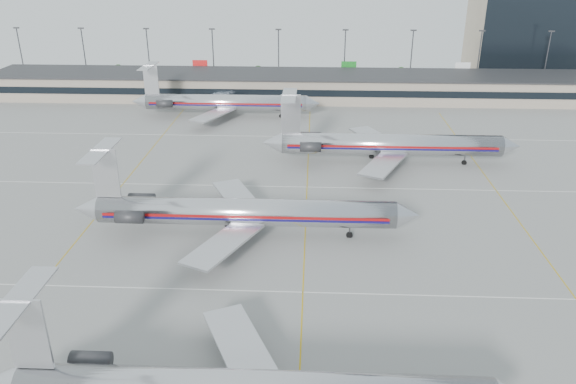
{
  "coord_description": "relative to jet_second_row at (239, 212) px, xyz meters",
  "views": [
    {
      "loc": [
        0.8,
        -42.98,
        35.44
      ],
      "look_at": [
        -2.49,
        27.59,
        4.5
      ],
      "focal_mm": 35.0,
      "sensor_mm": 36.0,
      "label": 1
    }
  ],
  "objects": [
    {
      "name": "distant_building",
      "position": [
        70.78,
        104.79,
        9.02
      ],
      "size": [
        30.0,
        20.0,
        25.0
      ],
      "primitive_type": "cube",
      "color": "tan",
      "rests_on": "ground"
    },
    {
      "name": "apron_markings",
      "position": [
        8.78,
        -13.21,
        -3.47
      ],
      "size": [
        160.0,
        0.15,
        0.02
      ],
      "primitive_type": "cube",
      "color": "silver",
      "rests_on": "ground"
    },
    {
      "name": "jet_third_row",
      "position": [
        22.36,
        28.29,
        0.11
      ],
      "size": [
        45.23,
        27.82,
        12.37
      ],
      "color": "silver",
      "rests_on": "ground"
    },
    {
      "name": "light_mast_row",
      "position": [
        8.78,
        88.79,
        5.1
      ],
      "size": [
        163.6,
        0.4,
        15.28
      ],
      "color": "#38383D",
      "rests_on": "ground"
    },
    {
      "name": "terminal",
      "position": [
        8.78,
        74.77,
        -0.32
      ],
      "size": [
        162.0,
        17.0,
        6.25
      ],
      "color": "gray",
      "rests_on": "ground"
    },
    {
      "name": "ground",
      "position": [
        8.78,
        -23.21,
        -3.48
      ],
      "size": [
        260.0,
        260.0,
        0.0
      ],
      "primitive_type": "plane",
      "color": "gray",
      "rests_on": "ground"
    },
    {
      "name": "jet_back_row",
      "position": [
        -11.02,
        56.64,
        -0.1
      ],
      "size": [
        42.55,
        26.17,
        11.64
      ],
      "color": "silver",
      "rests_on": "ground"
    },
    {
      "name": "jet_second_row",
      "position": [
        0.0,
        0.0,
        0.0
      ],
      "size": [
        45.79,
        26.96,
        11.98
      ],
      "color": "silver",
      "rests_on": "ground"
    }
  ]
}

